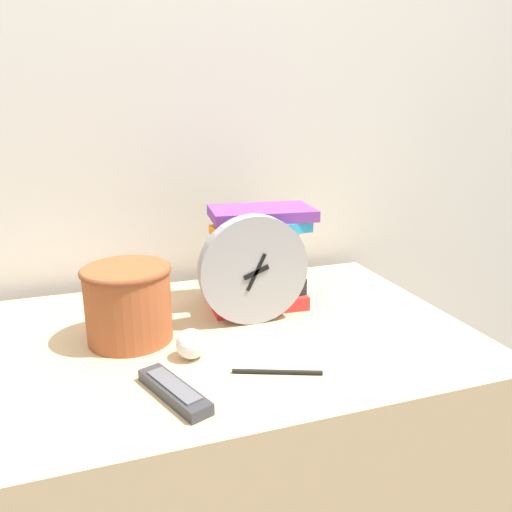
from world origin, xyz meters
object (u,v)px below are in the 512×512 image
(tv_remote, at_px, (174,391))
(crumpled_paper_ball, at_px, (191,344))
(book_stack, at_px, (256,259))
(pen, at_px, (277,372))
(basket, at_px, (128,301))
(desk_clock, at_px, (254,270))

(tv_remote, relative_size, crumpled_paper_ball, 3.00)
(book_stack, bearing_deg, tv_remote, -126.65)
(tv_remote, distance_m, pen, 0.18)
(basket, distance_m, tv_remote, 0.25)
(desk_clock, bearing_deg, crumpled_paper_ball, -144.47)
(desk_clock, height_order, crumpled_paper_ball, desk_clock)
(crumpled_paper_ball, bearing_deg, book_stack, 47.87)
(basket, bearing_deg, book_stack, 19.88)
(desk_clock, height_order, basket, desk_clock)
(crumpled_paper_ball, distance_m, pen, 0.17)
(book_stack, distance_m, pen, 0.36)
(tv_remote, height_order, crumpled_paper_ball, crumpled_paper_ball)
(basket, bearing_deg, pen, -44.26)
(desk_clock, bearing_deg, pen, -98.25)
(book_stack, relative_size, crumpled_paper_ball, 4.57)
(pen, bearing_deg, basket, 135.74)
(tv_remote, distance_m, crumpled_paper_ball, 0.13)
(book_stack, bearing_deg, desk_clock, -111.01)
(book_stack, relative_size, basket, 1.47)
(tv_remote, relative_size, pen, 1.13)
(desk_clock, height_order, pen, desk_clock)
(tv_remote, height_order, pen, tv_remote)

